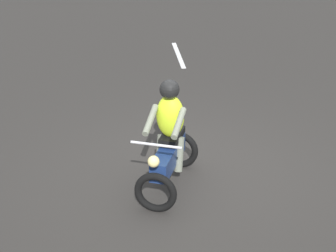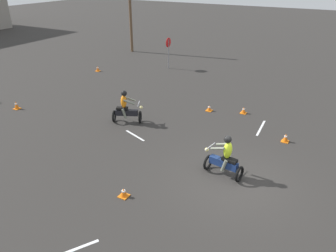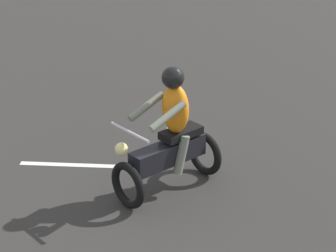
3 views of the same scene
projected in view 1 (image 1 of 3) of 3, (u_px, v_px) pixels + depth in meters
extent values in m
plane|color=#2D2B28|center=(188.00, 172.00, 9.97)|extent=(120.00, 120.00, 0.00)
torus|color=black|center=(156.00, 192.00, 8.87)|extent=(0.61, 0.18, 0.60)
torus|color=black|center=(179.00, 150.00, 10.00)|extent=(0.61, 0.18, 0.60)
cube|color=navy|center=(168.00, 156.00, 9.34)|extent=(0.39, 1.12, 0.28)
cube|color=black|center=(172.00, 136.00, 9.44)|extent=(0.34, 0.59, 0.10)
cylinder|color=silver|center=(156.00, 145.00, 8.61)|extent=(0.70, 0.14, 0.04)
sphere|color=#F2E08C|center=(154.00, 162.00, 8.57)|extent=(0.18, 0.18, 0.16)
ellipsoid|color=#CCEA26|center=(170.00, 116.00, 9.20)|extent=(0.44, 0.33, 0.64)
cylinder|color=slate|center=(151.00, 120.00, 8.96)|extent=(0.17, 0.55, 0.27)
cylinder|color=slate|center=(179.00, 123.00, 8.87)|extent=(0.17, 0.55, 0.27)
cylinder|color=slate|center=(160.00, 152.00, 9.46)|extent=(0.15, 0.26, 0.51)
cylinder|color=slate|center=(179.00, 154.00, 9.39)|extent=(0.15, 0.26, 0.51)
sphere|color=black|center=(170.00, 89.00, 8.98)|extent=(0.32, 0.32, 0.28)
cube|color=silver|center=(179.00, 55.00, 14.83)|extent=(0.51, 1.73, 0.01)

